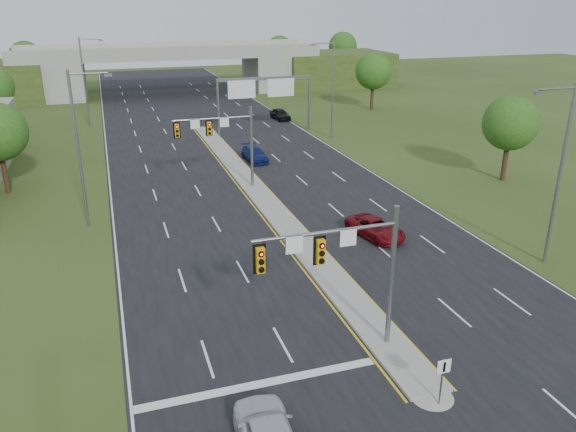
{
  "coord_description": "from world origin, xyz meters",
  "views": [
    {
      "loc": [
        -11.46,
        -20.01,
        15.3
      ],
      "look_at": [
        -1.62,
        10.1,
        3.0
      ],
      "focal_mm": 35.0,
      "sensor_mm": 36.0,
      "label": 1
    }
  ],
  "objects_px": {
    "keep_right_sign": "(443,374)",
    "overpass": "(171,72)",
    "signal_mast_far": "(225,136)",
    "car_far_a": "(375,228)",
    "sign_gantry": "(263,90)",
    "signal_mast_near": "(347,262)",
    "car_far_c": "(280,114)",
    "car_far_b": "(255,154)"
  },
  "relations": [
    {
      "from": "keep_right_sign",
      "to": "car_far_a",
      "type": "relative_size",
      "value": 0.47
    },
    {
      "from": "keep_right_sign",
      "to": "sign_gantry",
      "type": "xyz_separation_m",
      "value": [
        6.68,
        49.45,
        3.72
      ]
    },
    {
      "from": "signal_mast_far",
      "to": "keep_right_sign",
      "type": "height_order",
      "value": "signal_mast_far"
    },
    {
      "from": "signal_mast_far",
      "to": "keep_right_sign",
      "type": "relative_size",
      "value": 3.18
    },
    {
      "from": "car_far_a",
      "to": "signal_mast_far",
      "type": "bearing_deg",
      "value": 106.2
    },
    {
      "from": "keep_right_sign",
      "to": "sign_gantry",
      "type": "distance_m",
      "value": 50.04
    },
    {
      "from": "car_far_b",
      "to": "signal_mast_near",
      "type": "bearing_deg",
      "value": -100.05
    },
    {
      "from": "sign_gantry",
      "to": "car_far_c",
      "type": "bearing_deg",
      "value": 59.13
    },
    {
      "from": "signal_mast_far",
      "to": "car_far_b",
      "type": "bearing_deg",
      "value": 60.7
    },
    {
      "from": "signal_mast_far",
      "to": "car_far_a",
      "type": "height_order",
      "value": "signal_mast_far"
    },
    {
      "from": "sign_gantry",
      "to": "car_far_b",
      "type": "bearing_deg",
      "value": -110.17
    },
    {
      "from": "signal_mast_far",
      "to": "car_far_c",
      "type": "height_order",
      "value": "signal_mast_far"
    },
    {
      "from": "sign_gantry",
      "to": "overpass",
      "type": "distance_m",
      "value": 35.75
    },
    {
      "from": "sign_gantry",
      "to": "car_far_a",
      "type": "distance_m",
      "value": 33.45
    },
    {
      "from": "signal_mast_near",
      "to": "car_far_c",
      "type": "distance_m",
      "value": 54.02
    },
    {
      "from": "overpass",
      "to": "car_far_a",
      "type": "distance_m",
      "value": 68.44
    },
    {
      "from": "car_far_a",
      "to": "car_far_b",
      "type": "distance_m",
      "value": 21.57
    },
    {
      "from": "overpass",
      "to": "car_far_a",
      "type": "xyz_separation_m",
      "value": [
        5.24,
        -68.18,
        -2.88
      ]
    },
    {
      "from": "signal_mast_near",
      "to": "overpass",
      "type": "height_order",
      "value": "overpass"
    },
    {
      "from": "sign_gantry",
      "to": "overpass",
      "type": "height_order",
      "value": "overpass"
    },
    {
      "from": "keep_right_sign",
      "to": "car_far_c",
      "type": "relative_size",
      "value": 0.51
    },
    {
      "from": "signal_mast_near",
      "to": "signal_mast_far",
      "type": "bearing_deg",
      "value": 90.0
    },
    {
      "from": "keep_right_sign",
      "to": "car_far_b",
      "type": "bearing_deg",
      "value": 86.39
    },
    {
      "from": "signal_mast_far",
      "to": "sign_gantry",
      "type": "xyz_separation_m",
      "value": [
        8.95,
        19.99,
        0.51
      ]
    },
    {
      "from": "signal_mast_near",
      "to": "keep_right_sign",
      "type": "bearing_deg",
      "value": -63.06
    },
    {
      "from": "overpass",
      "to": "signal_mast_far",
      "type": "bearing_deg",
      "value": -92.35
    },
    {
      "from": "signal_mast_far",
      "to": "car_far_b",
      "type": "height_order",
      "value": "signal_mast_far"
    },
    {
      "from": "signal_mast_far",
      "to": "car_far_a",
      "type": "relative_size",
      "value": 1.5
    },
    {
      "from": "signal_mast_far",
      "to": "keep_right_sign",
      "type": "distance_m",
      "value": 29.71
    },
    {
      "from": "signal_mast_near",
      "to": "car_far_c",
      "type": "xyz_separation_m",
      "value": [
        13.26,
        52.22,
        -3.97
      ]
    },
    {
      "from": "car_far_a",
      "to": "keep_right_sign",
      "type": "bearing_deg",
      "value": -121.35
    },
    {
      "from": "overpass",
      "to": "car_far_c",
      "type": "xyz_separation_m",
      "value": [
        11.0,
        -27.86,
        -2.8
      ]
    },
    {
      "from": "keep_right_sign",
      "to": "sign_gantry",
      "type": "relative_size",
      "value": 0.19
    },
    {
      "from": "signal_mast_near",
      "to": "car_far_a",
      "type": "bearing_deg",
      "value": 57.76
    },
    {
      "from": "keep_right_sign",
      "to": "car_far_b",
      "type": "distance_m",
      "value": 37.81
    },
    {
      "from": "car_far_b",
      "to": "sign_gantry",
      "type": "bearing_deg",
      "value": 67.72
    },
    {
      "from": "signal_mast_near",
      "to": "car_far_b",
      "type": "xyz_separation_m",
      "value": [
        4.64,
        33.27,
        -4.04
      ]
    },
    {
      "from": "signal_mast_near",
      "to": "overpass",
      "type": "distance_m",
      "value": 80.11
    },
    {
      "from": "keep_right_sign",
      "to": "car_far_a",
      "type": "xyz_separation_m",
      "value": [
        5.24,
        16.35,
        -0.85
      ]
    },
    {
      "from": "signal_mast_far",
      "to": "overpass",
      "type": "height_order",
      "value": "overpass"
    },
    {
      "from": "keep_right_sign",
      "to": "overpass",
      "type": "relative_size",
      "value": 0.03
    },
    {
      "from": "signal_mast_near",
      "to": "signal_mast_far",
      "type": "relative_size",
      "value": 1.0
    }
  ]
}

